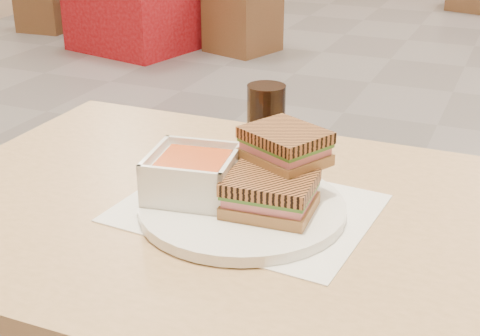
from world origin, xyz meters
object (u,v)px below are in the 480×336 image
at_px(cola_glass, 266,125).
at_px(soup_bowl, 193,176).
at_px(plate, 242,208).
at_px(panini_lower, 270,194).
at_px(bg_chair_0l, 47,3).
at_px(bg_chair_0r, 243,18).
at_px(main_table, 299,287).

bearing_deg(cola_glass, soup_bowl, -102.21).
distance_m(plate, cola_glass, 0.20).
relative_size(panini_lower, bg_chair_0l, 0.30).
relative_size(plate, soup_bowl, 2.12).
xyz_separation_m(panini_lower, cola_glass, (-0.08, 0.20, 0.02)).
relative_size(bg_chair_0l, bg_chair_0r, 0.81).
xyz_separation_m(cola_glass, bg_chair_0r, (-1.52, 3.50, -0.58)).
bearing_deg(main_table, bg_chair_0r, 114.20).
xyz_separation_m(main_table, plate, (-0.09, -0.02, 0.12)).
bearing_deg(bg_chair_0r, main_table, -65.80).
bearing_deg(cola_glass, plate, -78.57).
height_order(main_table, bg_chair_0r, main_table).
bearing_deg(main_table, soup_bowl, -174.26).
distance_m(soup_bowl, panini_lower, 0.13).
height_order(soup_bowl, bg_chair_0r, soup_bowl).
bearing_deg(plate, bg_chair_0r, 112.98).
distance_m(soup_bowl, bg_chair_0l, 4.95).
xyz_separation_m(main_table, soup_bowl, (-0.17, -0.02, 0.16)).
distance_m(bg_chair_0l, bg_chair_0r, 1.75).
distance_m(plate, bg_chair_0l, 5.00).
relative_size(plate, panini_lower, 2.36).
bearing_deg(soup_bowl, cola_glass, 77.79).
bearing_deg(cola_glass, main_table, -54.53).
distance_m(panini_lower, cola_glass, 0.22).
height_order(soup_bowl, bg_chair_0l, soup_bowl).
bearing_deg(panini_lower, bg_chair_0l, 132.05).
bearing_deg(main_table, panini_lower, -150.11).
bearing_deg(soup_bowl, plate, -0.15).
distance_m(plate, soup_bowl, 0.09).
xyz_separation_m(main_table, bg_chair_0l, (-3.40, 3.70, -0.42)).
height_order(main_table, plate, plate).
bearing_deg(bg_chair_0r, bg_chair_0l, 179.17).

